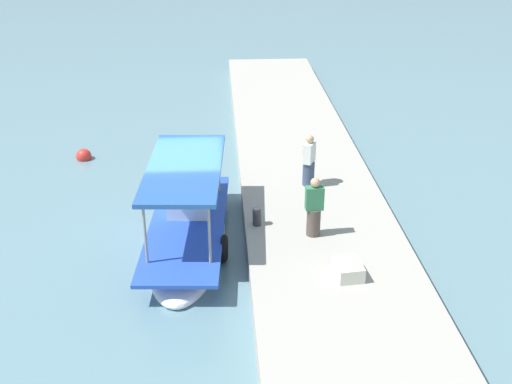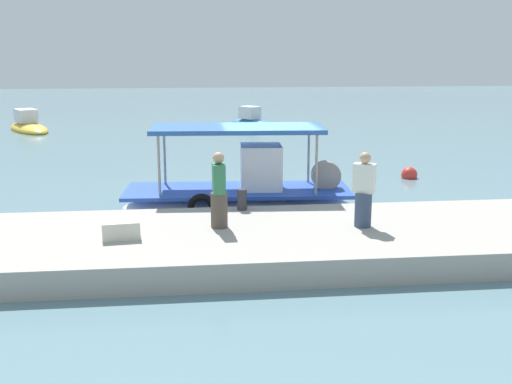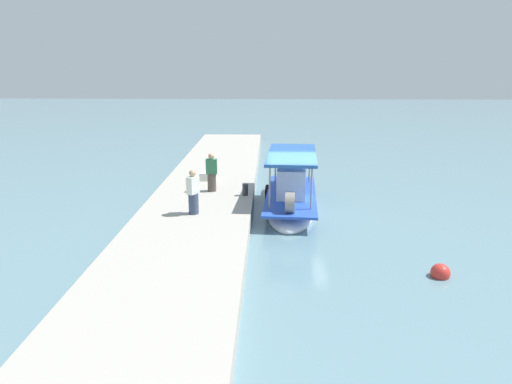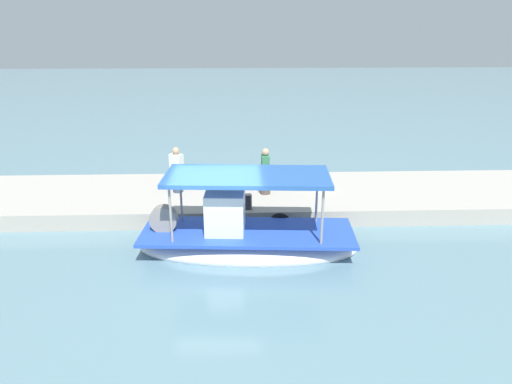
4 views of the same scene
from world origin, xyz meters
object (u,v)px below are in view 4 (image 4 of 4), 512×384
(main_fishing_boat, at_px, (245,238))
(fisherman_by_crate, at_px, (265,173))
(cargo_crate, at_px, (320,183))
(mooring_bollard, at_px, (248,202))
(fisherman_near_bollard, at_px, (177,172))

(main_fishing_boat, distance_m, fisherman_by_crate, 3.62)
(fisherman_by_crate, relative_size, cargo_crate, 2.18)
(main_fishing_boat, xyz_separation_m, mooring_bollard, (-0.15, -1.93, 0.40))
(fisherman_by_crate, height_order, mooring_bollard, fisherman_by_crate)
(fisherman_near_bollard, bearing_deg, cargo_crate, -177.39)
(fisherman_by_crate, bearing_deg, mooring_bollard, 66.55)
(main_fishing_boat, xyz_separation_m, fisherman_by_crate, (-0.79, -3.41, 0.91))
(main_fishing_boat, relative_size, cargo_crate, 8.49)
(fisherman_by_crate, distance_m, mooring_bollard, 1.69)
(fisherman_by_crate, xyz_separation_m, cargo_crate, (-2.09, -0.55, -0.58))
(main_fishing_boat, relative_size, mooring_bollard, 12.66)
(fisherman_near_bollard, distance_m, mooring_bollard, 3.14)
(main_fishing_boat, distance_m, cargo_crate, 4.91)
(cargo_crate, bearing_deg, fisherman_by_crate, 14.63)
(mooring_bollard, xyz_separation_m, cargo_crate, (-2.73, -2.03, -0.07))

